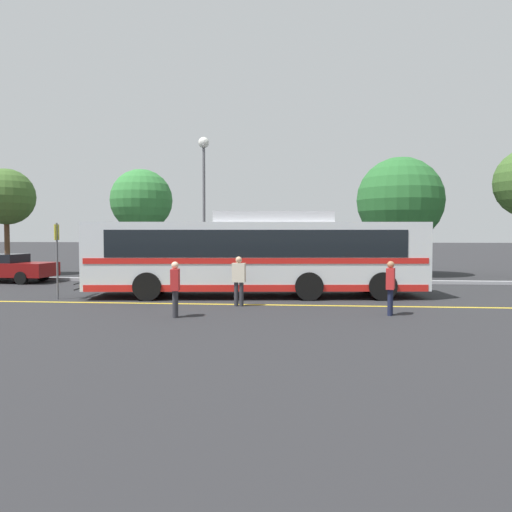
% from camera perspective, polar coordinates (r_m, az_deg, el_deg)
% --- Properties ---
extents(ground_plane, '(220.00, 220.00, 0.00)m').
position_cam_1_polar(ground_plane, '(18.97, 3.19, -4.54)').
color(ground_plane, '#262628').
extents(lane_strip_0, '(32.33, 0.20, 0.01)m').
position_cam_1_polar(lane_strip_0, '(16.57, -0.70, -5.57)').
color(lane_strip_0, gold).
rests_on(lane_strip_0, ground_plane).
extents(curb_strip, '(40.33, 0.36, 0.15)m').
position_cam_1_polar(curb_strip, '(24.06, 1.17, -2.84)').
color(curb_strip, '#99999E').
rests_on(curb_strip, ground_plane).
extents(transit_bus, '(12.81, 3.72, 3.15)m').
position_cam_1_polar(transit_bus, '(18.61, 0.06, 0.24)').
color(transit_bus, silver).
rests_on(transit_bus, ground_plane).
extents(parked_car_0, '(4.95, 2.16, 1.36)m').
position_cam_1_polar(parked_car_0, '(26.97, -26.91, -1.18)').
color(parked_car_0, maroon).
rests_on(parked_car_0, ground_plane).
extents(parked_car_1, '(4.19, 2.17, 1.29)m').
position_cam_1_polar(parked_car_1, '(24.08, -12.67, -1.48)').
color(parked_car_1, silver).
rests_on(parked_car_1, ground_plane).
extents(pedestrian_0, '(0.44, 0.26, 1.61)m').
position_cam_1_polar(pedestrian_0, '(16.14, -1.98, -2.55)').
color(pedestrian_0, '#2D2D33').
rests_on(pedestrian_0, ground_plane).
extents(pedestrian_1, '(0.32, 0.46, 1.56)m').
position_cam_1_polar(pedestrian_1, '(14.86, 15.12, -3.20)').
color(pedestrian_1, '#191E38').
rests_on(pedestrian_1, ground_plane).
extents(pedestrian_2, '(0.27, 0.44, 1.57)m').
position_cam_1_polar(pedestrian_2, '(14.18, -9.22, -3.40)').
color(pedestrian_2, '#2D2D33').
rests_on(pedestrian_2, ground_plane).
extents(bus_stop_sign, '(0.07, 0.40, 2.73)m').
position_cam_1_polar(bus_stop_sign, '(19.17, -21.79, 0.48)').
color(bus_stop_sign, '#59595E').
rests_on(bus_stop_sign, ground_plane).
extents(street_lamp, '(0.55, 0.55, 7.23)m').
position_cam_1_polar(street_lamp, '(25.75, -5.98, 9.25)').
color(street_lamp, '#59595E').
rests_on(street_lamp, ground_plane).
extents(tree_0, '(4.77, 4.77, 6.57)m').
position_cam_1_polar(tree_0, '(28.90, 16.14, 6.12)').
color(tree_0, '#513823').
rests_on(tree_0, ground_plane).
extents(tree_1, '(3.40, 3.40, 5.88)m').
position_cam_1_polar(tree_1, '(28.30, -12.97, 6.21)').
color(tree_1, '#513823').
rests_on(tree_1, ground_plane).
extents(tree_2, '(3.11, 3.11, 5.96)m').
position_cam_1_polar(tree_2, '(31.18, -26.66, 6.04)').
color(tree_2, '#513823').
rests_on(tree_2, ground_plane).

